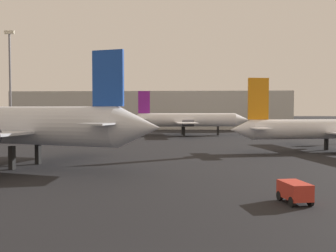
# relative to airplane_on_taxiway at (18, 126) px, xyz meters

# --- Properties ---
(airplane_on_taxiway) EXTENTS (30.88, 26.01, 11.12)m
(airplane_on_taxiway) POSITION_rel_airplane_on_taxiway_xyz_m (0.00, 0.00, 0.00)
(airplane_on_taxiway) COLOR silver
(airplane_on_taxiway) RESTS_ON ground_plane
(airplane_far_right) EXTENTS (27.15, 20.00, 9.58)m
(airplane_far_right) POSITION_rel_airplane_on_taxiway_xyz_m (15.88, 48.22, -0.77)
(airplane_far_right) COLOR white
(airplane_far_right) RESTS_ON ground_plane
(baggage_cart) EXTENTS (1.85, 2.63, 1.30)m
(baggage_cart) POSITION_rel_airplane_on_taxiway_xyz_m (23.82, -14.13, -3.34)
(baggage_cart) COLOR red
(baggage_cart) RESTS_ON ground_plane
(light_mast_left) EXTENTS (2.40, 0.50, 24.78)m
(light_mast_left) POSITION_rel_airplane_on_taxiway_xyz_m (-27.55, 56.68, 9.60)
(light_mast_left) COLOR slate
(light_mast_left) RESTS_ON ground_plane
(terminal_building) EXTENTS (79.22, 26.30, 10.65)m
(terminal_building) POSITION_rel_airplane_on_taxiway_xyz_m (4.60, 84.39, 1.23)
(terminal_building) COLOR #B7B7B2
(terminal_building) RESTS_ON ground_plane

